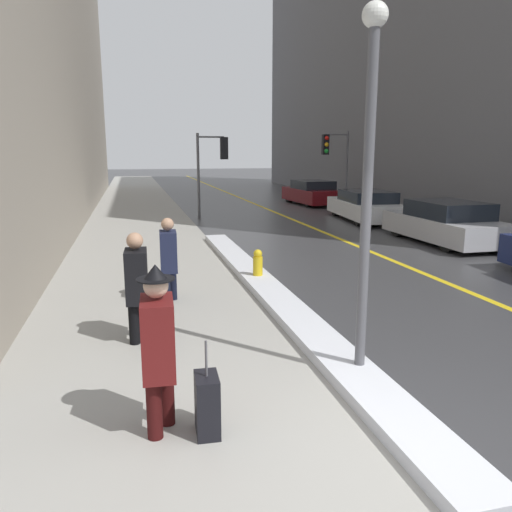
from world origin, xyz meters
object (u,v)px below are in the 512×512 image
(rolling_suitcase, at_px, (207,405))
(fire_hydrant, at_px, (258,266))
(pedestrian_nearside, at_px, (137,282))
(pedestrian_with_shoulder_bag, at_px, (169,256))
(parked_car_white, at_px, (366,206))
(traffic_light_far, at_px, (334,154))
(lamp_post, at_px, (369,161))
(parked_car_maroon, at_px, (312,193))
(parked_car_silver, at_px, (446,223))
(traffic_light_near, at_px, (215,157))
(pedestrian_in_fedora, at_px, (158,343))

(rolling_suitcase, bearing_deg, fire_hydrant, 163.72)
(pedestrian_nearside, bearing_deg, pedestrian_with_shoulder_bag, 165.40)
(pedestrian_with_shoulder_bag, bearing_deg, parked_car_white, 140.60)
(pedestrian_with_shoulder_bag, bearing_deg, traffic_light_far, 149.42)
(traffic_light_far, xyz_separation_m, parked_car_white, (-0.05, -3.59, -2.03))
(lamp_post, xyz_separation_m, pedestrian_nearside, (-2.56, 1.81, -1.69))
(traffic_light_far, xyz_separation_m, rolling_suitcase, (-8.46, -17.39, -2.30))
(pedestrian_with_shoulder_bag, height_order, rolling_suitcase, pedestrian_with_shoulder_bag)
(pedestrian_with_shoulder_bag, relative_size, fire_hydrant, 2.19)
(pedestrian_with_shoulder_bag, bearing_deg, parked_car_maroon, 154.28)
(parked_car_silver, bearing_deg, traffic_light_near, 35.65)
(fire_hydrant, bearing_deg, pedestrian_in_fedora, -113.51)
(parked_car_white, bearing_deg, traffic_light_near, 71.03)
(traffic_light_near, relative_size, pedestrian_with_shoulder_bag, 2.23)
(traffic_light_near, height_order, pedestrian_in_fedora, traffic_light_near)
(traffic_light_near, distance_m, pedestrian_nearside, 14.27)
(pedestrian_with_shoulder_bag, distance_m, parked_car_maroon, 17.94)
(parked_car_maroon, height_order, fire_hydrant, parked_car_maroon)
(traffic_light_far, height_order, fire_hydrant, traffic_light_far)
(pedestrian_with_shoulder_bag, xyz_separation_m, parked_car_maroon, (8.54, 15.77, -0.26))
(pedestrian_with_shoulder_bag, height_order, fire_hydrant, pedestrian_with_shoulder_bag)
(traffic_light_near, distance_m, parked_car_maroon, 7.15)
(traffic_light_far, distance_m, fire_hydrant, 13.85)
(pedestrian_nearside, distance_m, parked_car_maroon, 19.83)
(parked_car_silver, height_order, parked_car_maroon, parked_car_silver)
(traffic_light_far, height_order, parked_car_white, traffic_light_far)
(traffic_light_near, relative_size, pedestrian_nearside, 2.17)
(parked_car_maroon, height_order, rolling_suitcase, parked_car_maroon)
(lamp_post, height_order, fire_hydrant, lamp_post)
(rolling_suitcase, bearing_deg, lamp_post, 115.40)
(lamp_post, distance_m, rolling_suitcase, 3.11)
(traffic_light_far, height_order, pedestrian_in_fedora, traffic_light_far)
(traffic_light_near, xyz_separation_m, pedestrian_with_shoulder_bag, (-2.82, -11.92, -1.62))
(traffic_light_near, height_order, traffic_light_far, traffic_light_far)
(traffic_light_near, xyz_separation_m, pedestrian_nearside, (-3.39, -13.76, -1.59))
(traffic_light_near, xyz_separation_m, fire_hydrant, (-0.94, -10.98, -2.12))
(lamp_post, xyz_separation_m, parked_car_maroon, (6.55, 19.42, -1.98))
(traffic_light_far, height_order, parked_car_maroon, traffic_light_far)
(parked_car_silver, xyz_separation_m, parked_car_white, (-0.04, 5.20, -0.02))
(parked_car_maroon, distance_m, rolling_suitcase, 21.97)
(parked_car_silver, distance_m, parked_car_maroon, 11.65)
(lamp_post, distance_m, pedestrian_in_fedora, 2.99)
(pedestrian_nearside, distance_m, pedestrian_with_shoulder_bag, 1.93)
(traffic_light_near, height_order, parked_car_white, traffic_light_near)
(parked_car_white, relative_size, fire_hydrant, 6.94)
(parked_car_silver, bearing_deg, pedestrian_in_fedora, 133.32)
(traffic_light_near, relative_size, fire_hydrant, 4.89)
(traffic_light_far, distance_m, parked_car_white, 4.13)
(parked_car_white, relative_size, rolling_suitcase, 5.12)
(fire_hydrant, bearing_deg, rolling_suitcase, -108.99)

